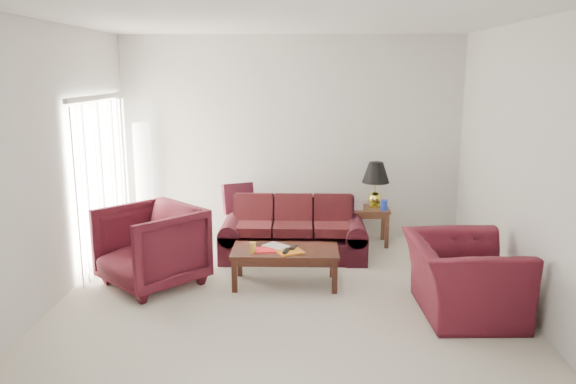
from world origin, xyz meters
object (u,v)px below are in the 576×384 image
at_px(end_table, 371,226).
at_px(armchair_right, 463,278).
at_px(coffee_table, 285,267).
at_px(armchair_left, 151,246).
at_px(floor_lamp, 144,182).
at_px(sofa, 293,230).

xyz_separation_m(end_table, armchair_right, (0.66, -2.41, 0.13)).
relative_size(end_table, coffee_table, 0.43).
relative_size(armchair_left, armchair_right, 0.86).
distance_m(floor_lamp, armchair_right, 4.71).
distance_m(floor_lamp, coffee_table, 2.80).
bearing_deg(sofa, armchair_right, -40.93).
bearing_deg(end_table, sofa, -149.13).
xyz_separation_m(end_table, armchair_left, (-2.77, -1.70, 0.20)).
height_order(sofa, floor_lamp, floor_lamp).
bearing_deg(armchair_right, armchair_left, 75.98).
bearing_deg(floor_lamp, end_table, -0.86).
relative_size(armchair_right, coffee_table, 0.98).
bearing_deg(floor_lamp, armchair_right, -31.62).
relative_size(end_table, armchair_right, 0.44).
height_order(end_table, coffee_table, end_table).
relative_size(sofa, armchair_right, 1.60).
bearing_deg(armchair_left, sofa, 75.59).
xyz_separation_m(armchair_right, coffee_table, (-1.86, 0.77, -0.18)).
relative_size(sofa, coffee_table, 1.56).
distance_m(armchair_left, coffee_table, 1.59).
distance_m(floor_lamp, armchair_left, 1.89).
xyz_separation_m(sofa, armchair_right, (1.79, -1.73, -0.00)).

